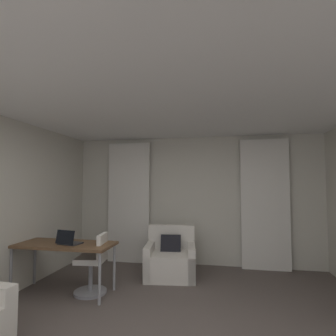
{
  "coord_description": "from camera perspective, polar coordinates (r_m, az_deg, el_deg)",
  "views": [
    {
      "loc": [
        0.52,
        -2.54,
        1.63
      ],
      "look_at": [
        -0.23,
        1.38,
        1.87
      ],
      "focal_mm": 28.64,
      "sensor_mm": 36.0,
      "label": 1
    }
  ],
  "objects": [
    {
      "name": "desk_chair",
      "position": [
        4.42,
        -15.59,
        -19.54
      ],
      "size": [
        0.48,
        0.48,
        0.88
      ],
      "color": "gray",
      "rests_on": "ground"
    },
    {
      "name": "curtain_left_panel",
      "position": [
        5.78,
        -8.34,
        -7.16
      ],
      "size": [
        0.9,
        0.06,
        2.5
      ],
      "color": "silver",
      "rests_on": "ground"
    },
    {
      "name": "desk",
      "position": [
        4.49,
        -21.14,
        -15.46
      ],
      "size": [
        1.49,
        0.62,
        0.74
      ],
      "color": "brown",
      "rests_on": "ground"
    },
    {
      "name": "wall_window",
      "position": [
        5.61,
        5.6,
        -6.78
      ],
      "size": [
        5.12,
        0.06,
        2.6
      ],
      "color": "beige",
      "rests_on": "ground"
    },
    {
      "name": "curtain_right_panel",
      "position": [
        5.52,
        19.94,
        -7.16
      ],
      "size": [
        0.9,
        0.06,
        2.5
      ],
      "color": "silver",
      "rests_on": "ground"
    },
    {
      "name": "armchair",
      "position": [
        5.01,
        0.54,
        -18.95
      ],
      "size": [
        0.95,
        0.88,
        0.86
      ],
      "color": "silver",
      "rests_on": "ground"
    },
    {
      "name": "laptop",
      "position": [
        4.38,
        -20.41,
        -14.4
      ],
      "size": [
        0.36,
        0.3,
        0.22
      ],
      "color": "#2D2D33",
      "rests_on": "desk"
    },
    {
      "name": "ceiling",
      "position": [
        2.78,
        -0.67,
        17.64
      ],
      "size": [
        5.12,
        6.12,
        0.06
      ],
      "primitive_type": "cube",
      "color": "white",
      "rests_on": "wall_left"
    }
  ]
}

